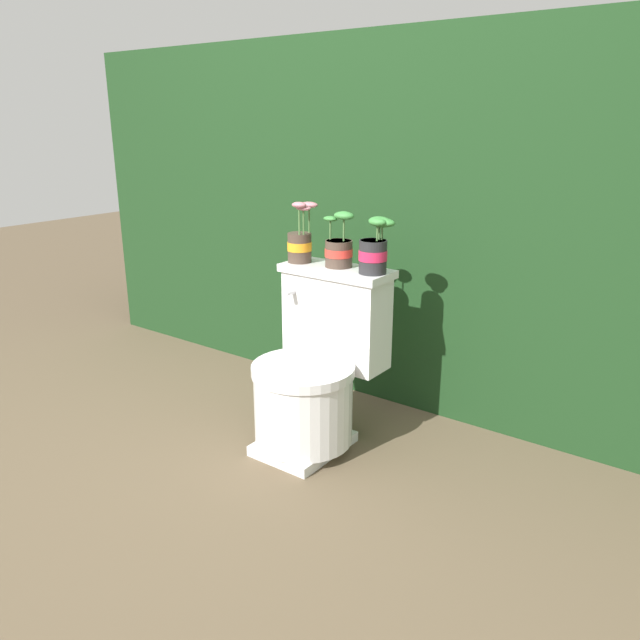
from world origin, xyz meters
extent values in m
plane|color=brown|center=(0.00, 0.00, 0.00)|extent=(12.00, 12.00, 0.00)
cube|color=#193819|center=(0.00, 0.96, 0.79)|extent=(3.46, 0.84, 1.58)
cube|color=silver|center=(0.09, -0.03, 0.02)|extent=(0.28, 0.35, 0.04)
cylinder|color=silver|center=(0.09, -0.03, 0.18)|extent=(0.38, 0.38, 0.27)
cylinder|color=silver|center=(0.09, -0.03, 0.33)|extent=(0.39, 0.39, 0.04)
cube|color=silver|center=(0.09, 0.18, 0.48)|extent=(0.42, 0.17, 0.36)
cube|color=silver|center=(0.09, 0.18, 0.67)|extent=(0.44, 0.19, 0.03)
cylinder|color=silver|center=(-0.05, 0.07, 0.58)|extent=(0.02, 0.05, 0.02)
cylinder|color=#47382D|center=(-0.08, 0.17, 0.75)|extent=(0.09, 0.09, 0.12)
cylinder|color=orange|center=(-0.08, 0.17, 0.75)|extent=(0.10, 0.10, 0.03)
cylinder|color=#332319|center=(-0.08, 0.17, 0.80)|extent=(0.09, 0.09, 0.01)
cylinder|color=#4C753D|center=(-0.05, 0.13, 0.86)|extent=(0.01, 0.01, 0.11)
ellipsoid|color=#B26B75|center=(-0.05, 0.13, 0.92)|extent=(0.06, 0.04, 0.02)
cylinder|color=#4C753D|center=(-0.04, 0.15, 0.85)|extent=(0.01, 0.01, 0.10)
ellipsoid|color=#B26B75|center=(-0.04, 0.15, 0.91)|extent=(0.07, 0.05, 0.02)
cylinder|color=#4C753D|center=(-0.05, 0.20, 0.85)|extent=(0.01, 0.01, 0.10)
ellipsoid|color=#B26B75|center=(-0.05, 0.20, 0.91)|extent=(0.08, 0.05, 0.02)
cylinder|color=#47382D|center=(0.10, 0.19, 0.74)|extent=(0.10, 0.10, 0.10)
cylinder|color=red|center=(0.10, 0.19, 0.74)|extent=(0.11, 0.11, 0.03)
cylinder|color=#332319|center=(0.10, 0.19, 0.78)|extent=(0.10, 0.10, 0.01)
cylinder|color=#4C753D|center=(0.12, 0.19, 0.83)|extent=(0.01, 0.01, 0.09)
ellipsoid|color=#387F38|center=(0.12, 0.19, 0.89)|extent=(0.08, 0.06, 0.03)
cylinder|color=#4C753D|center=(0.06, 0.19, 0.83)|extent=(0.01, 0.01, 0.07)
ellipsoid|color=#387F38|center=(0.06, 0.19, 0.87)|extent=(0.06, 0.04, 0.02)
cylinder|color=#4C753D|center=(0.12, 0.19, 0.84)|extent=(0.01, 0.01, 0.09)
ellipsoid|color=#387F38|center=(0.12, 0.19, 0.89)|extent=(0.05, 0.04, 0.02)
cylinder|color=#262628|center=(0.26, 0.18, 0.75)|extent=(0.10, 0.10, 0.12)
cylinder|color=#D1234C|center=(0.26, 0.18, 0.76)|extent=(0.11, 0.11, 0.04)
cylinder|color=#332319|center=(0.26, 0.18, 0.80)|extent=(0.09, 0.09, 0.01)
cylinder|color=#4C753D|center=(0.27, 0.20, 0.84)|extent=(0.01, 0.01, 0.05)
ellipsoid|color=#387F38|center=(0.27, 0.20, 0.88)|extent=(0.09, 0.06, 0.04)
cylinder|color=#4C753D|center=(0.28, 0.17, 0.84)|extent=(0.01, 0.01, 0.06)
ellipsoid|color=#387F38|center=(0.28, 0.17, 0.88)|extent=(0.07, 0.05, 0.03)
cylinder|color=#4C753D|center=(0.28, 0.20, 0.84)|extent=(0.01, 0.01, 0.05)
ellipsoid|color=#387F38|center=(0.28, 0.20, 0.87)|extent=(0.10, 0.07, 0.03)
camera|label=1|loc=(1.43, -1.74, 1.23)|focal=35.00mm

